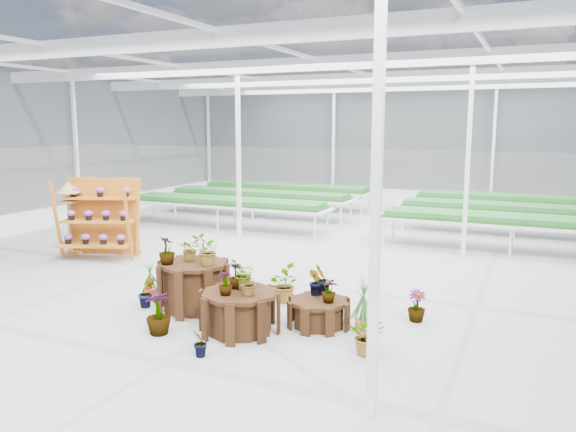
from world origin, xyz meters
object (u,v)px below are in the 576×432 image
at_px(plinth_mid, 239,312).
at_px(plinth_low, 319,313).
at_px(plinth_tall, 194,286).
at_px(shelf_rack, 98,219).
at_px(bird_table, 70,219).

xyz_separation_m(plinth_mid, plinth_low, (1.00, 0.70, -0.10)).
bearing_deg(plinth_tall, shelf_rack, 151.05).
height_order(plinth_low, bird_table, bird_table).
height_order(plinth_tall, plinth_low, plinth_tall).
bearing_deg(plinth_mid, bird_table, 155.46).
xyz_separation_m(plinth_mid, bird_table, (-6.08, 2.77, 0.57)).
bearing_deg(bird_table, plinth_low, -8.28).
relative_size(plinth_low, shelf_rack, 0.51).
bearing_deg(shelf_rack, bird_table, 165.16).
xyz_separation_m(plinth_low, shelf_rack, (-6.28, 2.15, 0.71)).
relative_size(plinth_tall, plinth_mid, 1.01).
xyz_separation_m(plinth_tall, shelf_rack, (-4.08, 2.25, 0.51)).
height_order(plinth_mid, bird_table, bird_table).
bearing_deg(plinth_low, bird_table, 163.67).
bearing_deg(plinth_mid, plinth_tall, 153.43).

